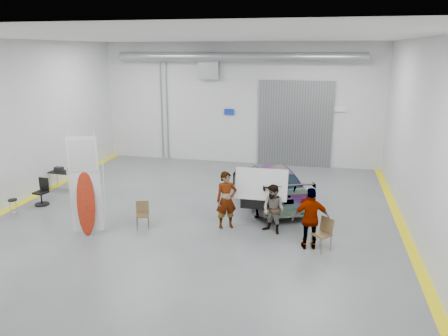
% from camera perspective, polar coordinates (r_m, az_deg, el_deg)
% --- Properties ---
extents(ground, '(16.00, 16.00, 0.00)m').
position_cam_1_polar(ground, '(15.16, -3.85, -6.62)').
color(ground, '#5B5E62').
rests_on(ground, ground).
extents(room_shell, '(14.02, 16.18, 6.01)m').
position_cam_1_polar(room_shell, '(16.22, -1.03, 9.73)').
color(room_shell, silver).
rests_on(room_shell, ground).
extents(sedan_car, '(3.86, 5.46, 1.47)m').
position_cam_1_polar(sedan_car, '(16.66, 5.90, -1.95)').
color(sedan_car, silver).
rests_on(sedan_car, ground).
extents(person_a, '(0.82, 0.72, 1.89)m').
position_cam_1_polar(person_a, '(14.11, 0.32, -4.19)').
color(person_a, '#976652').
rests_on(person_a, ground).
extents(person_b, '(0.96, 0.88, 1.59)m').
position_cam_1_polar(person_b, '(13.82, 6.48, -5.38)').
color(person_b, slate).
rests_on(person_b, ground).
extents(person_c, '(1.14, 0.65, 1.85)m').
position_cam_1_polar(person_c, '(12.90, 11.28, -6.50)').
color(person_c, '#A55A37').
rests_on(person_c, ground).
extents(surfboard_display, '(0.91, 0.44, 3.32)m').
position_cam_1_polar(surfboard_display, '(14.12, -17.93, -3.22)').
color(surfboard_display, white).
rests_on(surfboard_display, ground).
extents(folding_chair_near, '(0.53, 0.56, 0.87)m').
position_cam_1_polar(folding_chair_near, '(14.53, -10.55, -6.71)').
color(folding_chair_near, brown).
rests_on(folding_chair_near, ground).
extents(folding_chair_far, '(0.64, 0.71, 0.97)m').
position_cam_1_polar(folding_chair_far, '(13.08, 12.56, -9.23)').
color(folding_chair_far, brown).
rests_on(folding_chair_far, ground).
extents(shop_stool, '(0.32, 0.32, 0.62)m').
position_cam_1_polar(shop_stool, '(16.89, -25.79, -4.72)').
color(shop_stool, black).
rests_on(shop_stool, ground).
extents(work_table, '(1.22, 0.66, 0.97)m').
position_cam_1_polar(work_table, '(19.24, -20.34, -0.45)').
color(work_table, gray).
rests_on(work_table, ground).
extents(office_chair, '(0.53, 0.53, 0.99)m').
position_cam_1_polar(office_chair, '(17.69, -22.68, -3.08)').
color(office_chair, black).
rests_on(office_chair, ground).
extents(trunk_lid, '(1.71, 1.04, 0.04)m').
position_cam_1_polar(trunk_lid, '(14.28, 4.85, -1.71)').
color(trunk_lid, silver).
rests_on(trunk_lid, sedan_car).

